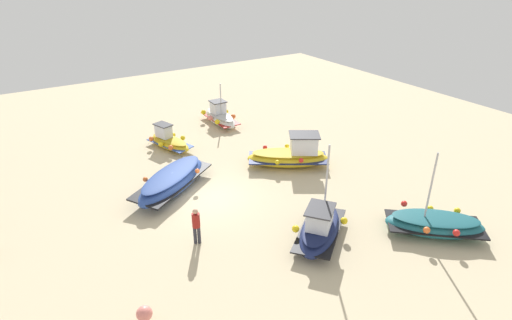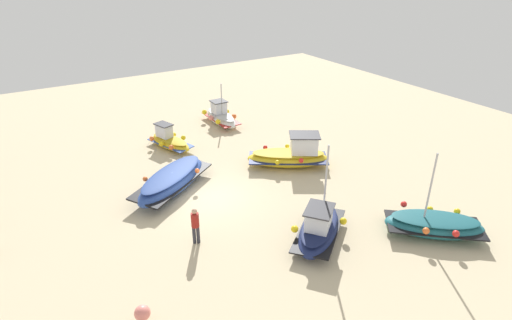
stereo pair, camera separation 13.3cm
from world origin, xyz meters
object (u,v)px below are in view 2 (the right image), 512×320
at_px(fishing_boat_3, 221,116).
at_px(fishing_boat_4, 172,180).
at_px(person_walking, 195,224).
at_px(fishing_boat_2, 291,155).
at_px(fishing_boat_1, 169,141).
at_px(mooring_buoy_0, 142,313).
at_px(fishing_boat_0, 434,225).
at_px(fishing_boat_5, 319,228).

bearing_deg(fishing_boat_3, fishing_boat_4, 138.09).
bearing_deg(person_walking, fishing_boat_2, 140.15).
xyz_separation_m(fishing_boat_2, fishing_boat_4, (0.83, 6.61, -0.05)).
xyz_separation_m(fishing_boat_1, fishing_boat_3, (2.01, -4.52, 0.06)).
height_order(fishing_boat_2, mooring_buoy_0, fishing_boat_2).
distance_m(fishing_boat_2, fishing_boat_4, 6.66).
distance_m(fishing_boat_0, fishing_boat_5, 4.88).
xyz_separation_m(fishing_boat_0, fishing_boat_1, (14.12, 6.20, 0.01)).
relative_size(fishing_boat_3, person_walking, 2.29).
bearing_deg(fishing_boat_5, mooring_buoy_0, -34.56).
height_order(fishing_boat_1, fishing_boat_3, fishing_boat_3).
bearing_deg(fishing_boat_3, mooring_buoy_0, 144.67).
relative_size(fishing_boat_2, fishing_boat_5, 1.18).
xyz_separation_m(fishing_boat_2, person_walking, (-3.68, 7.36, 0.33)).
height_order(fishing_boat_0, fishing_boat_3, fishing_boat_0).
height_order(fishing_boat_1, fishing_boat_2, fishing_boat_2).
bearing_deg(fishing_boat_0, fishing_boat_3, 136.54).
xyz_separation_m(person_walking, mooring_buoy_0, (-2.85, 3.13, -0.57)).
height_order(fishing_boat_3, fishing_boat_5, fishing_boat_5).
height_order(fishing_boat_0, person_walking, fishing_boat_0).
xyz_separation_m(fishing_boat_3, mooring_buoy_0, (-14.35, 10.16, -0.14)).
bearing_deg(person_walking, fishing_boat_0, 85.63).
distance_m(fishing_boat_0, mooring_buoy_0, 11.97).
xyz_separation_m(fishing_boat_0, fishing_boat_5, (2.20, 4.35, 0.11)).
bearing_deg(fishing_boat_0, fishing_boat_5, -166.26).
xyz_separation_m(fishing_boat_3, person_walking, (-11.50, 7.03, 0.43)).
height_order(fishing_boat_3, person_walking, fishing_boat_3).
bearing_deg(fishing_boat_5, fishing_boat_2, -154.09).
bearing_deg(fishing_boat_4, fishing_boat_1, -143.80).
bearing_deg(mooring_buoy_0, fishing_boat_4, -27.86).
bearing_deg(fishing_boat_2, fishing_boat_5, -83.97).
height_order(fishing_boat_2, fishing_boat_3, fishing_boat_3).
xyz_separation_m(fishing_boat_2, fishing_boat_5, (-6.10, 3.01, -0.06)).
bearing_deg(mooring_buoy_0, fishing_boat_0, -98.53).
relative_size(fishing_boat_1, mooring_buoy_0, 5.43).
relative_size(fishing_boat_1, fishing_boat_5, 0.85).
bearing_deg(fishing_boat_1, fishing_boat_3, -84.33).
bearing_deg(fishing_boat_0, fishing_boat_4, 171.63).
relative_size(fishing_boat_2, fishing_boat_3, 1.26).
relative_size(fishing_boat_3, mooring_buoy_0, 5.96).
distance_m(fishing_boat_4, mooring_buoy_0, 8.33).
bearing_deg(fishing_boat_4, person_walking, 45.99).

